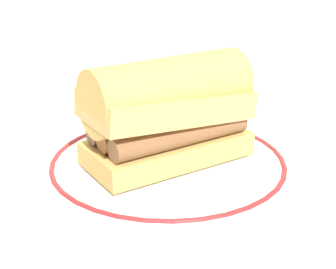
% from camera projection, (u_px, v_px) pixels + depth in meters
% --- Properties ---
extents(ground_plane, '(1.50, 1.50, 0.00)m').
position_uv_depth(ground_plane, '(141.00, 167.00, 0.60)').
color(ground_plane, white).
extents(plate, '(0.29, 0.29, 0.01)m').
position_uv_depth(plate, '(168.00, 164.00, 0.59)').
color(plate, white).
rests_on(plate, ground_plane).
extents(sausage_sandwich, '(0.20, 0.14, 0.12)m').
position_uv_depth(sausage_sandwich, '(168.00, 110.00, 0.56)').
color(sausage_sandwich, '#BD9147').
rests_on(sausage_sandwich, plate).
extents(drinking_glass, '(0.07, 0.07, 0.12)m').
position_uv_depth(drinking_glass, '(38.00, 86.00, 0.73)').
color(drinking_glass, silver).
rests_on(drinking_glass, ground_plane).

